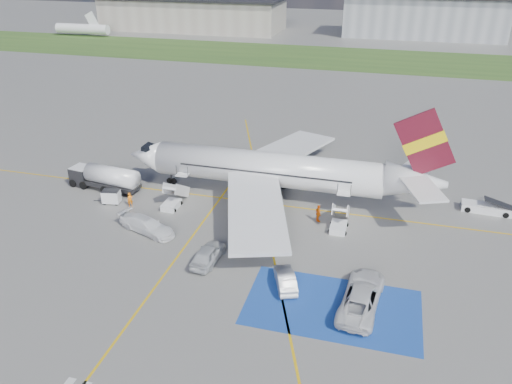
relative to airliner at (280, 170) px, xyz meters
The scene contains 21 objects.
ground 14.48m from the airliner, 96.14° to the right, with size 400.00×400.00×0.00m, color #60605E.
grass_strip 81.08m from the airliner, 91.06° to the left, with size 400.00×30.00×0.01m, color #2D4C1E.
taxiway_line_main 4.21m from the airliner, 126.97° to the right, with size 120.00×0.20×0.01m, color gold.
taxiway_line_cross 25.10m from the airliner, 105.17° to the right, with size 0.20×60.00×0.01m, color gold.
taxiway_line_diag 4.21m from the airliner, 126.97° to the right, with size 0.20×60.00×0.01m, color gold.
staging_box 20.19m from the airliner, 64.74° to the right, with size 14.00×8.00×0.01m, color #194098.
terminal_west 129.04m from the airliner, 115.97° to the left, with size 60.00×22.00×10.00m, color gray.
terminal_centre 122.43m from the airliner, 81.31° to the left, with size 48.00×18.00×12.00m, color gray.
airliner is the anchor object (origin of this frame).
airstairs_fwd 12.52m from the airliner, 154.30° to the right, with size 1.90×5.20×3.60m.
airstairs_aft 9.59m from the airliner, 35.25° to the right, with size 1.90×5.20×3.60m.
fuel_tanker 20.88m from the airliner, behind, with size 9.15×3.63×3.04m.
gpu_cart 19.28m from the airliner, 160.21° to the right, with size 2.12×1.56×1.61m.
belt_loader 23.01m from the airliner, ahead, with size 5.59×2.35×1.65m.
car_silver_a 15.18m from the airliner, 103.23° to the right, with size 1.97×4.89×1.67m, color #B7BABE.
car_silver_b 17.03m from the airliner, 75.50° to the right, with size 1.51×4.33×1.43m, color #B7B8BE.
van_white_a 20.26m from the airliner, 57.96° to the right, with size 2.86×6.21×2.33m, color silver.
van_white_b 16.02m from the airliner, 135.62° to the right, with size 2.06×5.06×1.98m, color white.
crew_fwd 17.08m from the airliner, 156.88° to the right, with size 0.61×0.40×1.66m, color orange.
crew_nose 19.46m from the airliner, behind, with size 0.79×0.62×1.63m, color orange.
crew_aft 7.28m from the airliner, 40.74° to the right, with size 1.12×0.47×1.91m, color orange.
Camera 1 is at (12.41, -36.45, 26.33)m, focal length 35.00 mm.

